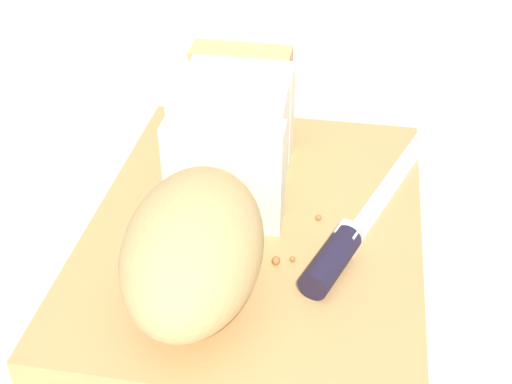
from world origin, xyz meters
name	(u,v)px	position (x,y,z in m)	size (l,w,h in m)	color
ground_plane	(256,240)	(0.00, 0.00, 0.00)	(3.00, 3.00, 0.00)	silver
cutting_board	(256,230)	(0.00, 0.00, 0.01)	(0.37, 0.28, 0.02)	tan
bread_loaf	(216,183)	(-0.02, 0.03, 0.07)	(0.34, 0.13, 0.10)	tan
bread_knife	(345,242)	(-0.02, -0.08, 0.03)	(0.27, 0.10, 0.02)	silver
crumb_near_knife	(276,260)	(-0.05, -0.03, 0.03)	(0.01, 0.01, 0.01)	#996633
crumb_near_loaf	(319,217)	(0.01, -0.05, 0.03)	(0.01, 0.01, 0.01)	#996633
crumb_stray_left	(293,259)	(-0.05, -0.04, 0.03)	(0.00, 0.00, 0.00)	#996633
crumb_stray_right	(213,291)	(-0.10, 0.01, 0.03)	(0.01, 0.01, 0.01)	#996633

